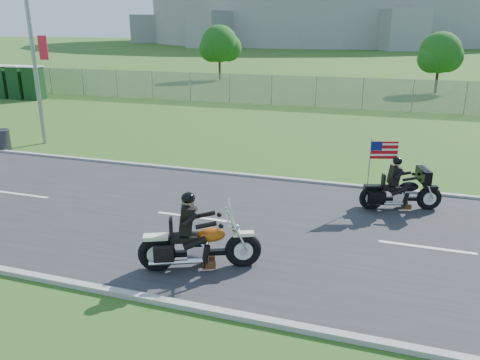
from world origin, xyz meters
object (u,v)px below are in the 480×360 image
(motorcycle_follow, at_px, (401,192))
(trash_can, at_px, (4,141))
(porta_toilet_a, at_px, (34,84))
(porta_toilet_c, at_px, (3,82))
(motorcycle_lead, at_px, (198,245))
(porta_toilet_b, at_px, (18,83))
(streetlight, at_px, (32,12))

(motorcycle_follow, bearing_deg, trash_can, 155.86)
(motorcycle_follow, bearing_deg, porta_toilet_a, 132.66)
(porta_toilet_c, bearing_deg, motorcycle_follow, -27.37)
(motorcycle_lead, bearing_deg, porta_toilet_a, 113.35)
(motorcycle_lead, distance_m, motorcycle_follow, 6.49)
(porta_toilet_a, bearing_deg, porta_toilet_b, 180.00)
(motorcycle_lead, xyz_separation_m, motorcycle_follow, (4.13, 5.01, -0.02))
(streetlight, distance_m, porta_toilet_b, 16.33)
(porta_toilet_b, height_order, porta_toilet_c, same)
(porta_toilet_c, bearing_deg, motorcycle_lead, -39.18)
(streetlight, relative_size, motorcycle_lead, 3.97)
(motorcycle_lead, relative_size, motorcycle_follow, 1.09)
(streetlight, distance_m, porta_toilet_a, 15.39)
(trash_can, bearing_deg, motorcycle_follow, -6.69)
(motorcycle_lead, distance_m, trash_can, 13.71)
(porta_toilet_c, height_order, trash_can, porta_toilet_c)
(motorcycle_lead, bearing_deg, porta_toilet_b, 115.16)
(streetlight, relative_size, motorcycle_follow, 4.35)
(streetlight, xyz_separation_m, porta_toilet_c, (-12.82, 10.78, -4.49))
(streetlight, xyz_separation_m, motorcycle_lead, (11.21, -8.80, -5.07))
(porta_toilet_c, height_order, motorcycle_lead, porta_toilet_c)
(porta_toilet_a, bearing_deg, porta_toilet_c, 180.00)
(porta_toilet_c, relative_size, motorcycle_lead, 0.91)
(motorcycle_follow, distance_m, trash_can, 16.10)
(porta_toilet_b, distance_m, porta_toilet_c, 1.40)
(streetlight, bearing_deg, trash_can, -108.75)
(porta_toilet_c, bearing_deg, streetlight, -40.06)
(porta_toilet_a, bearing_deg, motorcycle_lead, -42.69)
(porta_toilet_a, relative_size, trash_can, 2.54)
(streetlight, bearing_deg, motorcycle_lead, -38.14)
(porta_toilet_c, distance_m, motorcycle_lead, 31.00)
(motorcycle_follow, xyz_separation_m, trash_can, (-15.99, 1.88, -0.09))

